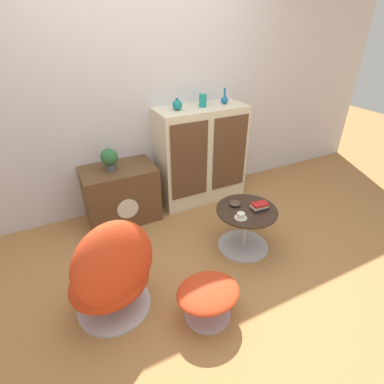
{
  "coord_description": "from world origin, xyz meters",
  "views": [
    {
      "loc": [
        -0.95,
        -1.54,
        1.88
      ],
      "look_at": [
        0.08,
        0.5,
        0.55
      ],
      "focal_mm": 28.0,
      "sensor_mm": 36.0,
      "label": 1
    }
  ],
  "objects_px": {
    "bowl": "(235,203)",
    "coffee_table": "(245,227)",
    "egg_chair": "(112,274)",
    "teacup": "(241,216)",
    "vase_inner_left": "(203,100)",
    "book_stack": "(260,206)",
    "vase_leftmost": "(177,105)",
    "potted_plant": "(109,158)",
    "ottoman": "(208,295)",
    "sideboard": "(201,155)",
    "tv_console": "(121,194)",
    "vase_inner_right": "(224,99)"
  },
  "relations": [
    {
      "from": "bowl",
      "to": "coffee_table",
      "type": "bearing_deg",
      "value": -63.61
    },
    {
      "from": "egg_chair",
      "to": "teacup",
      "type": "xyz_separation_m",
      "value": [
        1.12,
        0.09,
        0.07
      ]
    },
    {
      "from": "vase_inner_left",
      "to": "teacup",
      "type": "relative_size",
      "value": 1.2
    },
    {
      "from": "egg_chair",
      "to": "book_stack",
      "type": "xyz_separation_m",
      "value": [
        1.34,
        0.13,
        0.08
      ]
    },
    {
      "from": "vase_inner_left",
      "to": "vase_leftmost",
      "type": "bearing_deg",
      "value": -180.0
    },
    {
      "from": "vase_inner_left",
      "to": "potted_plant",
      "type": "height_order",
      "value": "vase_inner_left"
    },
    {
      "from": "potted_plant",
      "to": "ottoman",
      "type": "bearing_deg",
      "value": -79.95
    },
    {
      "from": "sideboard",
      "to": "coffee_table",
      "type": "height_order",
      "value": "sideboard"
    },
    {
      "from": "sideboard",
      "to": "teacup",
      "type": "relative_size",
      "value": 10.02
    },
    {
      "from": "egg_chair",
      "to": "coffee_table",
      "type": "relative_size",
      "value": 1.49
    },
    {
      "from": "tv_console",
      "to": "egg_chair",
      "type": "bearing_deg",
      "value": -107.47
    },
    {
      "from": "vase_inner_left",
      "to": "sideboard",
      "type": "bearing_deg",
      "value": -165.99
    },
    {
      "from": "sideboard",
      "to": "book_stack",
      "type": "height_order",
      "value": "sideboard"
    },
    {
      "from": "vase_inner_left",
      "to": "egg_chair",
      "type": "bearing_deg",
      "value": -138.36
    },
    {
      "from": "vase_inner_right",
      "to": "teacup",
      "type": "distance_m",
      "value": 1.38
    },
    {
      "from": "teacup",
      "to": "bowl",
      "type": "distance_m",
      "value": 0.2
    },
    {
      "from": "tv_console",
      "to": "vase_inner_left",
      "type": "bearing_deg",
      "value": 1.52
    },
    {
      "from": "ottoman",
      "to": "vase_inner_right",
      "type": "height_order",
      "value": "vase_inner_right"
    },
    {
      "from": "egg_chair",
      "to": "vase_inner_right",
      "type": "height_order",
      "value": "vase_inner_right"
    },
    {
      "from": "sideboard",
      "to": "teacup",
      "type": "xyz_separation_m",
      "value": [
        -0.2,
        -1.09,
        -0.1
      ]
    },
    {
      "from": "coffee_table",
      "to": "bowl",
      "type": "relative_size",
      "value": 5.14
    },
    {
      "from": "bowl",
      "to": "vase_leftmost",
      "type": "bearing_deg",
      "value": 98.99
    },
    {
      "from": "ottoman",
      "to": "vase_leftmost",
      "type": "relative_size",
      "value": 3.83
    },
    {
      "from": "potted_plant",
      "to": "vase_inner_right",
      "type": "bearing_deg",
      "value": 1.12
    },
    {
      "from": "sideboard",
      "to": "book_stack",
      "type": "bearing_deg",
      "value": -88.89
    },
    {
      "from": "egg_chair",
      "to": "potted_plant",
      "type": "distance_m",
      "value": 1.25
    },
    {
      "from": "tv_console",
      "to": "bowl",
      "type": "distance_m",
      "value": 1.21
    },
    {
      "from": "vase_inner_right",
      "to": "book_stack",
      "type": "relative_size",
      "value": 1.11
    },
    {
      "from": "tv_console",
      "to": "potted_plant",
      "type": "relative_size",
      "value": 3.3
    },
    {
      "from": "tv_console",
      "to": "sideboard",
      "type": "bearing_deg",
      "value": 1.32
    },
    {
      "from": "sideboard",
      "to": "bowl",
      "type": "distance_m",
      "value": 0.92
    },
    {
      "from": "tv_console",
      "to": "bowl",
      "type": "relative_size",
      "value": 6.88
    },
    {
      "from": "egg_chair",
      "to": "vase_inner_right",
      "type": "bearing_deg",
      "value": 36.58
    },
    {
      "from": "ottoman",
      "to": "teacup",
      "type": "relative_size",
      "value": 4.22
    },
    {
      "from": "vase_inner_left",
      "to": "teacup",
      "type": "bearing_deg",
      "value": -101.25
    },
    {
      "from": "tv_console",
      "to": "vase_inner_left",
      "type": "xyz_separation_m",
      "value": [
        0.97,
        0.03,
        0.85
      ]
    },
    {
      "from": "coffee_table",
      "to": "vase_leftmost",
      "type": "relative_size",
      "value": 4.55
    },
    {
      "from": "egg_chair",
      "to": "tv_console",
      "type": "bearing_deg",
      "value": 72.53
    },
    {
      "from": "tv_console",
      "to": "potted_plant",
      "type": "bearing_deg",
      "value": 179.51
    },
    {
      "from": "vase_leftmost",
      "to": "coffee_table",
      "type": "bearing_deg",
      "value": -78.99
    },
    {
      "from": "egg_chair",
      "to": "ottoman",
      "type": "distance_m",
      "value": 0.68
    },
    {
      "from": "potted_plant",
      "to": "teacup",
      "type": "distance_m",
      "value": 1.37
    },
    {
      "from": "vase_inner_left",
      "to": "vase_inner_right",
      "type": "height_order",
      "value": "vase_inner_right"
    },
    {
      "from": "coffee_table",
      "to": "ottoman",
      "type": "bearing_deg",
      "value": -142.92
    },
    {
      "from": "vase_inner_left",
      "to": "potted_plant",
      "type": "relative_size",
      "value": 0.59
    },
    {
      "from": "vase_inner_right",
      "to": "book_stack",
      "type": "height_order",
      "value": "vase_inner_right"
    },
    {
      "from": "teacup",
      "to": "book_stack",
      "type": "relative_size",
      "value": 0.73
    },
    {
      "from": "tv_console",
      "to": "book_stack",
      "type": "height_order",
      "value": "tv_console"
    },
    {
      "from": "sideboard",
      "to": "vase_leftmost",
      "type": "height_order",
      "value": "vase_leftmost"
    },
    {
      "from": "egg_chair",
      "to": "coffee_table",
      "type": "xyz_separation_m",
      "value": [
        1.24,
        0.18,
        -0.14
      ]
    }
  ]
}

